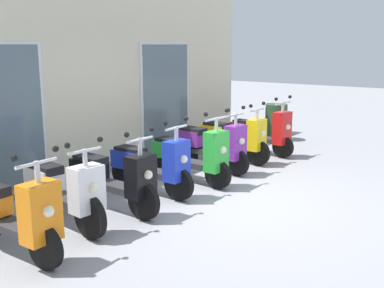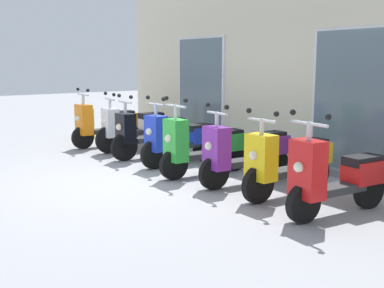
{
  "view_description": "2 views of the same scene",
  "coord_description": "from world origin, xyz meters",
  "px_view_note": "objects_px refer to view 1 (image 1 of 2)",
  "views": [
    {
      "loc": [
        -5.58,
        -3.33,
        2.26
      ],
      "look_at": [
        -0.33,
        0.43,
        0.86
      ],
      "focal_mm": 43.02,
      "sensor_mm": 36.0,
      "label": 1
    },
    {
      "loc": [
        6.3,
        -3.61,
        1.79
      ],
      "look_at": [
        0.56,
        0.66,
        0.56
      ],
      "focal_mm": 45.0,
      "sensor_mm": 36.0,
      "label": 2
    }
  ],
  "objects_px": {
    "scooter_red": "(262,132)",
    "trash_bin": "(276,122)",
    "scooter_yellow": "(234,137)",
    "scooter_orange": "(13,214)",
    "scooter_green": "(192,155)",
    "scooter_white": "(64,190)",
    "scooter_purple": "(212,144)",
    "scooter_blue": "(152,165)",
    "scooter_black": "(113,178)"
  },
  "relations": [
    {
      "from": "scooter_orange",
      "to": "scooter_black",
      "type": "bearing_deg",
      "value": 5.0
    },
    {
      "from": "scooter_blue",
      "to": "scooter_purple",
      "type": "distance_m",
      "value": 1.68
    },
    {
      "from": "scooter_orange",
      "to": "scooter_blue",
      "type": "relative_size",
      "value": 0.98
    },
    {
      "from": "scooter_black",
      "to": "scooter_red",
      "type": "distance_m",
      "value": 4.24
    },
    {
      "from": "scooter_blue",
      "to": "scooter_purple",
      "type": "height_order",
      "value": "scooter_blue"
    },
    {
      "from": "scooter_blue",
      "to": "scooter_yellow",
      "type": "distance_m",
      "value": 2.49
    },
    {
      "from": "scooter_green",
      "to": "scooter_red",
      "type": "xyz_separation_m",
      "value": [
        2.53,
        -0.01,
        -0.0
      ]
    },
    {
      "from": "scooter_blue",
      "to": "trash_bin",
      "type": "bearing_deg",
      "value": 3.15
    },
    {
      "from": "scooter_red",
      "to": "trash_bin",
      "type": "height_order",
      "value": "scooter_red"
    },
    {
      "from": "scooter_black",
      "to": "scooter_purple",
      "type": "bearing_deg",
      "value": 0.76
    },
    {
      "from": "scooter_yellow",
      "to": "scooter_red",
      "type": "relative_size",
      "value": 1.03
    },
    {
      "from": "scooter_white",
      "to": "scooter_purple",
      "type": "distance_m",
      "value": 3.32
    },
    {
      "from": "scooter_purple",
      "to": "scooter_green",
      "type": "bearing_deg",
      "value": -171.24
    },
    {
      "from": "scooter_purple",
      "to": "scooter_red",
      "type": "height_order",
      "value": "scooter_red"
    },
    {
      "from": "scooter_blue",
      "to": "scooter_green",
      "type": "relative_size",
      "value": 0.97
    },
    {
      "from": "scooter_blue",
      "to": "scooter_green",
      "type": "xyz_separation_m",
      "value": [
        0.85,
        -0.14,
        0.0
      ]
    },
    {
      "from": "scooter_orange",
      "to": "scooter_blue",
      "type": "bearing_deg",
      "value": 4.34
    },
    {
      "from": "scooter_red",
      "to": "scooter_white",
      "type": "bearing_deg",
      "value": 178.1
    },
    {
      "from": "scooter_blue",
      "to": "scooter_purple",
      "type": "xyz_separation_m",
      "value": [
        1.68,
        -0.01,
        0.02
      ]
    },
    {
      "from": "scooter_black",
      "to": "scooter_blue",
      "type": "height_order",
      "value": "scooter_blue"
    },
    {
      "from": "scooter_black",
      "to": "scooter_green",
      "type": "distance_m",
      "value": 1.72
    },
    {
      "from": "scooter_blue",
      "to": "trash_bin",
      "type": "relative_size",
      "value": 1.83
    },
    {
      "from": "scooter_orange",
      "to": "trash_bin",
      "type": "distance_m",
      "value": 7.42
    },
    {
      "from": "scooter_white",
      "to": "scooter_purple",
      "type": "xyz_separation_m",
      "value": [
        3.32,
        -0.03,
        -0.0
      ]
    },
    {
      "from": "scooter_yellow",
      "to": "trash_bin",
      "type": "height_order",
      "value": "scooter_yellow"
    },
    {
      "from": "scooter_blue",
      "to": "scooter_red",
      "type": "xyz_separation_m",
      "value": [
        3.38,
        -0.15,
        0.0
      ]
    },
    {
      "from": "scooter_red",
      "to": "scooter_purple",
      "type": "bearing_deg",
      "value": 175.43
    },
    {
      "from": "scooter_white",
      "to": "scooter_yellow",
      "type": "xyz_separation_m",
      "value": [
        4.14,
        -0.01,
        -0.01
      ]
    },
    {
      "from": "scooter_green",
      "to": "trash_bin",
      "type": "distance_m",
      "value": 4.09
    },
    {
      "from": "scooter_green",
      "to": "scooter_yellow",
      "type": "distance_m",
      "value": 1.65
    },
    {
      "from": "scooter_white",
      "to": "scooter_red",
      "type": "bearing_deg",
      "value": -1.9
    },
    {
      "from": "scooter_white",
      "to": "scooter_orange",
      "type": "bearing_deg",
      "value": -166.22
    },
    {
      "from": "scooter_orange",
      "to": "trash_bin",
      "type": "height_order",
      "value": "scooter_orange"
    },
    {
      "from": "scooter_green",
      "to": "scooter_purple",
      "type": "bearing_deg",
      "value": 8.76
    },
    {
      "from": "scooter_white",
      "to": "scooter_red",
      "type": "distance_m",
      "value": 5.03
    },
    {
      "from": "scooter_orange",
      "to": "scooter_blue",
      "type": "height_order",
      "value": "scooter_orange"
    },
    {
      "from": "scooter_purple",
      "to": "trash_bin",
      "type": "height_order",
      "value": "scooter_purple"
    },
    {
      "from": "scooter_green",
      "to": "trash_bin",
      "type": "height_order",
      "value": "scooter_green"
    },
    {
      "from": "scooter_white",
      "to": "scooter_black",
      "type": "distance_m",
      "value": 0.79
    },
    {
      "from": "scooter_yellow",
      "to": "trash_bin",
      "type": "bearing_deg",
      "value": 6.29
    },
    {
      "from": "scooter_white",
      "to": "scooter_black",
      "type": "bearing_deg",
      "value": -4.69
    },
    {
      "from": "trash_bin",
      "to": "scooter_orange",
      "type": "bearing_deg",
      "value": -176.45
    },
    {
      "from": "scooter_blue",
      "to": "scooter_orange",
      "type": "bearing_deg",
      "value": -175.66
    },
    {
      "from": "scooter_green",
      "to": "scooter_yellow",
      "type": "bearing_deg",
      "value": 4.99
    },
    {
      "from": "scooter_purple",
      "to": "scooter_yellow",
      "type": "distance_m",
      "value": 0.81
    },
    {
      "from": "scooter_white",
      "to": "scooter_black",
      "type": "xyz_separation_m",
      "value": [
        0.78,
        -0.06,
        -0.02
      ]
    },
    {
      "from": "scooter_red",
      "to": "trash_bin",
      "type": "bearing_deg",
      "value": 15.27
    },
    {
      "from": "scooter_red",
      "to": "trash_bin",
      "type": "distance_m",
      "value": 1.59
    },
    {
      "from": "scooter_orange",
      "to": "scooter_black",
      "type": "distance_m",
      "value": 1.63
    },
    {
      "from": "scooter_green",
      "to": "trash_bin",
      "type": "relative_size",
      "value": 1.87
    }
  ]
}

